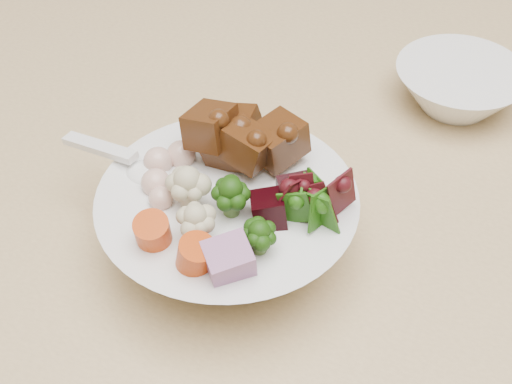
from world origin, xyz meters
TOP-DOWN VIEW (x-y plane):
  - food_bowl at (-0.29, 0.05)m, footprint 0.21×0.21m
  - soup_spoon at (-0.37, 0.05)m, footprint 0.11×0.04m
  - side_bowl at (-0.14, 0.31)m, footprint 0.13×0.13m

SIDE VIEW (x-z plane):
  - side_bowl at x=-0.14m, z-range 0.82..0.87m
  - food_bowl at x=-0.29m, z-range 0.80..0.92m
  - soup_spoon at x=-0.37m, z-range 0.87..0.90m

